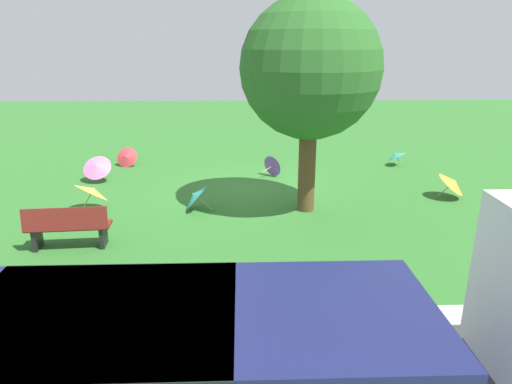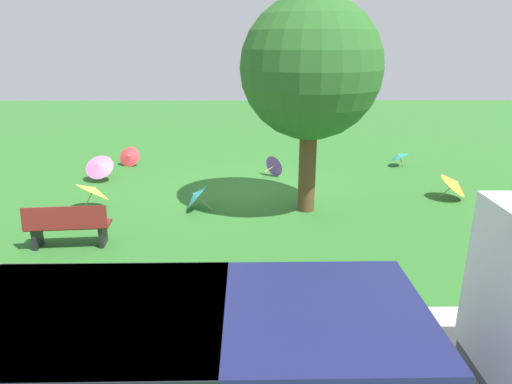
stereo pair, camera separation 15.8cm
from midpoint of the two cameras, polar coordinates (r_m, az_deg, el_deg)
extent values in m
plane|color=#2D6B28|center=(12.54, -0.05, 0.17)|extent=(40.00, 40.00, 0.00)
cube|color=#191E4C|center=(4.85, -8.20, -21.17)|extent=(4.61, 1.92, 1.35)
cube|color=black|center=(4.80, -19.91, -16.74)|extent=(2.59, 1.93, 0.55)
cylinder|color=black|center=(6.23, -22.67, -17.92)|extent=(0.76, 0.22, 0.76)
cylinder|color=black|center=(5.96, 9.49, -18.43)|extent=(0.76, 0.22, 0.76)
cube|color=maroon|center=(9.77, -22.86, -3.96)|extent=(1.63, 0.57, 0.05)
cube|color=maroon|center=(9.51, -23.35, -3.16)|extent=(1.60, 0.24, 0.45)
cube|color=black|center=(10.06, -26.20, -5.19)|extent=(0.11, 0.41, 0.45)
cube|color=black|center=(9.68, -19.06, -5.14)|extent=(0.11, 0.41, 0.45)
cylinder|color=brown|center=(10.85, 6.02, 3.77)|extent=(0.41, 0.41, 2.41)
sphere|color=#286023|center=(10.51, 6.42, 15.20)|extent=(3.17, 3.17, 3.17)
cylinder|color=tan|center=(15.74, -15.94, 4.05)|extent=(0.07, 0.31, 0.19)
cone|color=#D8383F|center=(15.53, -16.27, 4.27)|extent=(0.74, 0.55, 0.65)
sphere|color=tan|center=(15.48, -16.36, 4.33)|extent=(0.04, 0.05, 0.05)
cylinder|color=tan|center=(14.28, -19.28, 2.29)|extent=(0.05, 0.39, 0.43)
cone|color=pink|center=(14.00, -19.73, 3.04)|extent=(0.86, 0.76, 0.66)
sphere|color=tan|center=(13.94, -19.83, 3.22)|extent=(0.04, 0.05, 0.05)
cylinder|color=tan|center=(11.12, -6.86, -1.46)|extent=(0.39, 0.07, 0.34)
cone|color=teal|center=(11.11, -8.08, -0.43)|extent=(0.68, 0.82, 0.65)
sphere|color=tan|center=(11.11, -8.33, -0.22)|extent=(0.05, 0.04, 0.05)
cylinder|color=tan|center=(15.72, 17.23, 3.69)|extent=(0.17, 0.11, 0.30)
cone|color=teal|center=(15.70, 16.91, 4.46)|extent=(0.82, 0.83, 0.40)
sphere|color=tan|center=(15.69, 16.82, 4.66)|extent=(0.06, 0.06, 0.05)
cylinder|color=tan|center=(11.68, -20.94, -1.30)|extent=(0.27, 0.23, 0.46)
cone|color=yellow|center=(11.66, -20.22, 0.18)|extent=(1.12, 1.13, 0.58)
sphere|color=tan|center=(11.65, -20.09, 0.45)|extent=(0.06, 0.06, 0.05)
cylinder|color=tan|center=(13.68, 1.13, 2.91)|extent=(0.32, 0.32, 0.12)
cone|color=purple|center=(13.86, 1.88, 3.36)|extent=(0.63, 0.63, 0.66)
sphere|color=tan|center=(13.90, 2.03, 3.45)|extent=(0.06, 0.06, 0.04)
cylinder|color=tan|center=(12.91, 22.22, 0.16)|extent=(0.29, 0.14, 0.37)
cone|color=orange|center=(12.85, 23.20, 1.08)|extent=(0.98, 1.02, 0.62)
sphere|color=tan|center=(12.83, 23.46, 1.33)|extent=(0.06, 0.05, 0.05)
camera|label=1|loc=(0.08, -90.43, -0.14)|focal=31.84mm
camera|label=2|loc=(0.08, 89.57, 0.14)|focal=31.84mm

